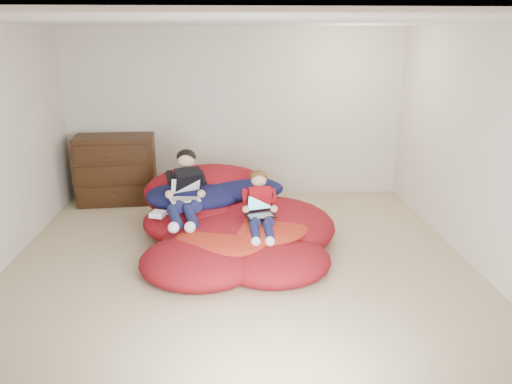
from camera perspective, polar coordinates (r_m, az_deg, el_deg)
The scene contains 9 objects.
room_shell at distance 5.39m, azimuth -1.90°, elevation -6.05°, with size 5.10×5.10×2.77m.
dresser at distance 7.57m, azimuth -15.66°, elevation 2.50°, with size 1.15×0.66×1.00m.
beanbag_pile at distance 5.86m, azimuth -2.82°, elevation -3.77°, with size 2.37×2.47×0.87m.
cream_pillow at distance 6.59m, azimuth -7.63°, elevation 1.90°, with size 0.43×0.27×0.27m, color beige.
older_boy at distance 5.86m, azimuth -8.08°, elevation 0.62°, with size 0.41×1.06×0.71m.
younger_boy at distance 5.48m, azimuth 0.44°, elevation -1.38°, with size 0.28×0.88×0.61m.
laptop_white at distance 5.83m, azimuth -8.10°, elevation -0.15°, with size 0.38×0.42×0.23m.
laptop_black at distance 5.46m, azimuth 0.47°, elevation -2.03°, with size 0.35×0.34×0.22m.
power_adapter at distance 5.81m, azimuth -11.13°, elevation -2.49°, with size 0.16×0.16×0.06m, color white.
Camera 1 is at (-0.09, -4.94, 2.37)m, focal length 35.00 mm.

